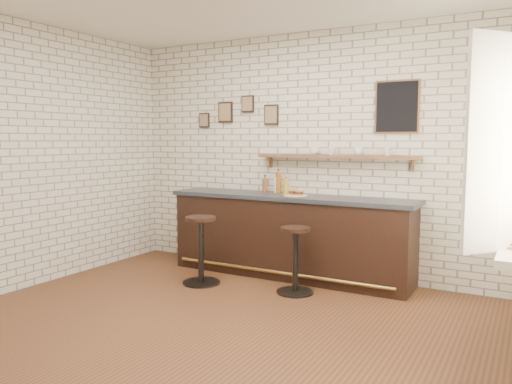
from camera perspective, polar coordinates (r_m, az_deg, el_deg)
ground at (r=4.82m, az=-4.12°, el=-14.43°), size 5.00×5.00×0.00m
bar_counter at (r=6.16m, az=3.78°, el=-5.00°), size 3.10×0.65×1.01m
sandwich_plate at (r=6.00m, az=4.52°, el=-0.38°), size 0.28×0.28×0.01m
ciabatta_sandwich at (r=6.00m, az=4.60°, el=0.01°), size 0.22×0.16×0.07m
potato_chips at (r=6.01m, az=4.39°, el=-0.30°), size 0.25×0.19×0.00m
bitters_bottle_brown at (r=6.42m, az=1.02°, el=0.81°), size 0.07×0.07×0.22m
bitters_bottle_white at (r=6.34m, az=2.37°, el=0.84°), size 0.06×0.06×0.25m
bitters_bottle_amber at (r=6.33m, az=2.57°, el=1.03°), size 0.07×0.07×0.30m
condiment_bottle_yellow at (r=6.28m, az=3.48°, el=0.65°), size 0.06×0.06×0.21m
bar_stool_left at (r=5.89m, az=-6.31°, el=-6.36°), size 0.44×0.44×0.79m
bar_stool_right at (r=5.52m, az=4.51°, el=-7.51°), size 0.42×0.42×0.73m
wall_shelf at (r=6.04m, az=9.01°, el=4.00°), size 2.00×0.18×0.18m
shelf_cup_a at (r=6.14m, az=6.69°, el=4.69°), size 0.16×0.16×0.09m
shelf_cup_b at (r=6.06m, az=8.63°, el=4.63°), size 0.13×0.13×0.09m
shelf_cup_c at (r=5.95m, az=11.62°, el=4.57°), size 0.16×0.16×0.09m
shelf_cup_d at (r=5.85m, az=14.82°, el=4.50°), size 0.14×0.14×0.10m
back_wall_decor at (r=6.19m, az=7.82°, el=9.33°), size 2.96×0.02×0.56m
book_lower at (r=3.97m, az=27.21°, el=-5.42°), size 0.24×0.28×0.02m
book_upper at (r=4.00m, az=27.24°, el=-5.04°), size 0.26×0.29×0.02m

